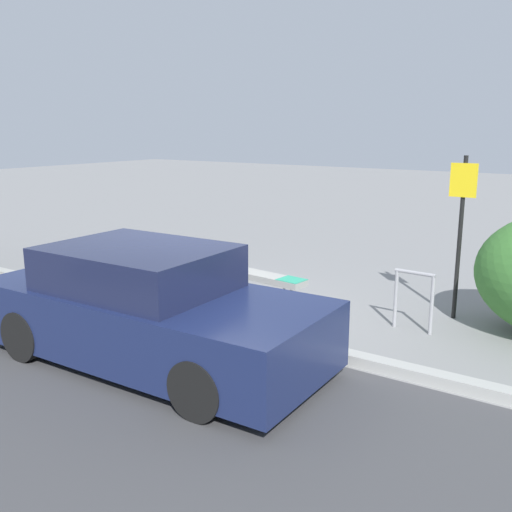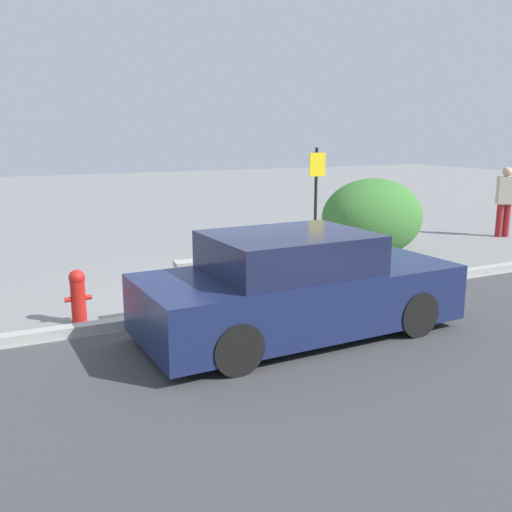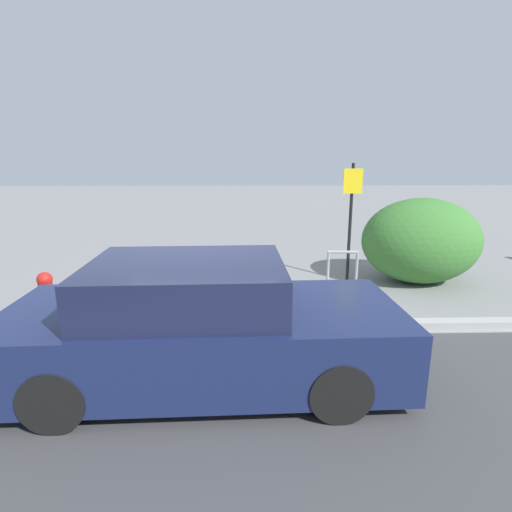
# 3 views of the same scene
# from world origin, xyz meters

# --- Properties ---
(ground_plane) EXTENTS (60.00, 60.00, 0.00)m
(ground_plane) POSITION_xyz_m (0.00, 0.00, 0.00)
(ground_plane) COLOR gray
(curb) EXTENTS (60.00, 0.20, 0.13)m
(curb) POSITION_xyz_m (0.00, 0.00, 0.07)
(curb) COLOR #A8A8A3
(curb) RESTS_ON ground_plane
(bench) EXTENTS (1.66, 0.48, 0.58)m
(bench) POSITION_xyz_m (0.15, 1.04, 0.51)
(bench) COLOR #515156
(bench) RESTS_ON ground_plane
(bike_rack) EXTENTS (0.55, 0.08, 0.83)m
(bike_rack) POSITION_xyz_m (2.37, 1.46, 0.50)
(bike_rack) COLOR #99999E
(bike_rack) RESTS_ON ground_plane
(sign_post) EXTENTS (0.36, 0.08, 2.30)m
(sign_post) POSITION_xyz_m (2.69, 2.29, 1.38)
(sign_post) COLOR black
(sign_post) RESTS_ON ground_plane
(fire_hydrant) EXTENTS (0.36, 0.22, 0.77)m
(fire_hydrant) POSITION_xyz_m (-2.29, 0.44, 0.41)
(fire_hydrant) COLOR red
(fire_hydrant) RESTS_ON ground_plane
(shrub_hedge) EXTENTS (2.27, 1.80, 1.65)m
(shrub_hedge) POSITION_xyz_m (4.07, 2.24, 0.83)
(shrub_hedge) COLOR #3D7A33
(shrub_hedge) RESTS_ON ground_plane
(parked_car_near) EXTENTS (4.21, 1.83, 1.35)m
(parked_car_near) POSITION_xyz_m (0.19, -1.25, 0.63)
(parked_car_near) COLOR black
(parked_car_near) RESTS_ON ground_plane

